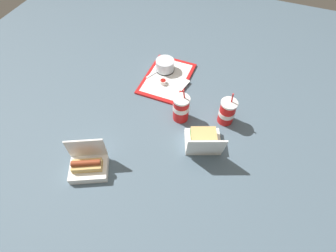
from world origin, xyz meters
name	(u,v)px	position (x,y,z in m)	size (l,w,h in m)	color
ground_plane	(171,138)	(0.00, 0.00, 0.00)	(3.20, 3.20, 0.00)	#4C6070
food_tray	(167,78)	(0.40, 0.18, 0.01)	(0.37, 0.26, 0.01)	red
cake_container	(165,65)	(0.46, 0.21, 0.05)	(0.12, 0.12, 0.07)	black
ketchup_cup	(163,82)	(0.34, 0.18, 0.03)	(0.04, 0.04, 0.02)	white
napkin_stack	(179,83)	(0.38, 0.10, 0.02)	(0.10, 0.10, 0.00)	white
plastic_fork	(153,73)	(0.40, 0.27, 0.02)	(0.11, 0.01, 0.01)	white
clamshell_hotdog_left	(88,166)	(-0.30, 0.29, 0.04)	(0.19, 0.21, 0.17)	white
clamshell_sandwich_center	(203,140)	(0.02, -0.16, 0.04)	(0.22, 0.22, 0.17)	white
soda_cup_corner	(181,108)	(0.15, 0.00, 0.08)	(0.09, 0.09, 0.21)	red
soda_cup_right	(227,112)	(0.21, -0.23, 0.07)	(0.09, 0.09, 0.20)	red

